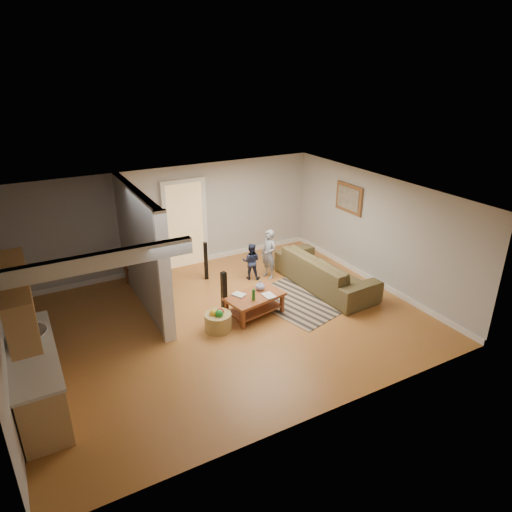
{
  "coord_description": "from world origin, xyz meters",
  "views": [
    {
      "loc": [
        -3.23,
        -7.1,
        4.73
      ],
      "look_at": [
        0.84,
        0.34,
        1.1
      ],
      "focal_mm": 32.0,
      "sensor_mm": 36.0,
      "label": 1
    }
  ],
  "objects_px": {
    "child": "(269,277)",
    "sofa": "(324,286)",
    "tv_console": "(146,260)",
    "toy_basket": "(218,321)",
    "coffee_table": "(255,299)",
    "speaker_left": "(224,295)",
    "toddler": "(251,278)",
    "speaker_right": "(206,261)"
  },
  "relations": [
    {
      "from": "coffee_table",
      "to": "toddler",
      "type": "distance_m",
      "value": 1.71
    },
    {
      "from": "toy_basket",
      "to": "tv_console",
      "type": "bearing_deg",
      "value": 105.52
    },
    {
      "from": "coffee_table",
      "to": "speaker_right",
      "type": "bearing_deg",
      "value": 96.12
    },
    {
      "from": "tv_console",
      "to": "toy_basket",
      "type": "xyz_separation_m",
      "value": [
        0.66,
        -2.39,
        -0.48
      ]
    },
    {
      "from": "toy_basket",
      "to": "speaker_left",
      "type": "bearing_deg",
      "value": 50.74
    },
    {
      "from": "toy_basket",
      "to": "child",
      "type": "bearing_deg",
      "value": 37.4
    },
    {
      "from": "speaker_left",
      "to": "child",
      "type": "bearing_deg",
      "value": 27.32
    },
    {
      "from": "sofa",
      "to": "coffee_table",
      "type": "xyz_separation_m",
      "value": [
        -1.99,
        -0.34,
        0.35
      ]
    },
    {
      "from": "tv_console",
      "to": "speaker_left",
      "type": "height_order",
      "value": "tv_console"
    },
    {
      "from": "sofa",
      "to": "toddler",
      "type": "distance_m",
      "value": 1.72
    },
    {
      "from": "sofa",
      "to": "speaker_left",
      "type": "height_order",
      "value": "speaker_left"
    },
    {
      "from": "sofa",
      "to": "tv_console",
      "type": "height_order",
      "value": "tv_console"
    },
    {
      "from": "tv_console",
      "to": "speaker_left",
      "type": "xyz_separation_m",
      "value": [
        0.98,
        -2.0,
        -0.19
      ]
    },
    {
      "from": "coffee_table",
      "to": "toy_basket",
      "type": "distance_m",
      "value": 0.91
    },
    {
      "from": "sofa",
      "to": "coffee_table",
      "type": "bearing_deg",
      "value": 96.51
    },
    {
      "from": "coffee_table",
      "to": "sofa",
      "type": "bearing_deg",
      "value": 9.71
    },
    {
      "from": "child",
      "to": "speaker_left",
      "type": "bearing_deg",
      "value": -67.93
    },
    {
      "from": "coffee_table",
      "to": "tv_console",
      "type": "bearing_deg",
      "value": 124.77
    },
    {
      "from": "speaker_left",
      "to": "toddler",
      "type": "height_order",
      "value": "speaker_left"
    },
    {
      "from": "sofa",
      "to": "toy_basket",
      "type": "xyz_separation_m",
      "value": [
        -2.87,
        -0.5,
        0.19
      ]
    },
    {
      "from": "speaker_right",
      "to": "toy_basket",
      "type": "relative_size",
      "value": 1.78
    },
    {
      "from": "toddler",
      "to": "child",
      "type": "bearing_deg",
      "value": -165.41
    },
    {
      "from": "sofa",
      "to": "toddler",
      "type": "xyz_separation_m",
      "value": [
        -1.26,
        1.17,
        0.0
      ]
    },
    {
      "from": "sofa",
      "to": "toy_basket",
      "type": "relative_size",
      "value": 5.03
    },
    {
      "from": "sofa",
      "to": "child",
      "type": "distance_m",
      "value": 1.35
    },
    {
      "from": "coffee_table",
      "to": "toddler",
      "type": "relative_size",
      "value": 1.42
    },
    {
      "from": "coffee_table",
      "to": "speaker_left",
      "type": "height_order",
      "value": "speaker_left"
    },
    {
      "from": "child",
      "to": "sofa",
      "type": "bearing_deg",
      "value": 28.01
    },
    {
      "from": "tv_console",
      "to": "speaker_right",
      "type": "distance_m",
      "value": 1.37
    },
    {
      "from": "sofa",
      "to": "coffee_table",
      "type": "height_order",
      "value": "coffee_table"
    },
    {
      "from": "coffee_table",
      "to": "speaker_right",
      "type": "height_order",
      "value": "speaker_right"
    },
    {
      "from": "speaker_right",
      "to": "sofa",
      "type": "bearing_deg",
      "value": -18.31
    },
    {
      "from": "coffee_table",
      "to": "toy_basket",
      "type": "height_order",
      "value": "coffee_table"
    },
    {
      "from": "sofa",
      "to": "speaker_left",
      "type": "bearing_deg",
      "value": 89.3
    },
    {
      "from": "speaker_left",
      "to": "child",
      "type": "distance_m",
      "value": 2.1
    },
    {
      "from": "toddler",
      "to": "tv_console",
      "type": "bearing_deg",
      "value": 16.88
    },
    {
      "from": "speaker_right",
      "to": "child",
      "type": "relative_size",
      "value": 0.78
    },
    {
      "from": "speaker_right",
      "to": "toy_basket",
      "type": "bearing_deg",
      "value": -88.61
    },
    {
      "from": "speaker_right",
      "to": "toddler",
      "type": "xyz_separation_m",
      "value": [
        0.94,
        -0.48,
        -0.46
      ]
    },
    {
      "from": "sofa",
      "to": "speaker_left",
      "type": "distance_m",
      "value": 2.6
    },
    {
      "from": "toy_basket",
      "to": "child",
      "type": "height_order",
      "value": "child"
    },
    {
      "from": "speaker_left",
      "to": "toy_basket",
      "type": "bearing_deg",
      "value": -136.11
    }
  ]
}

